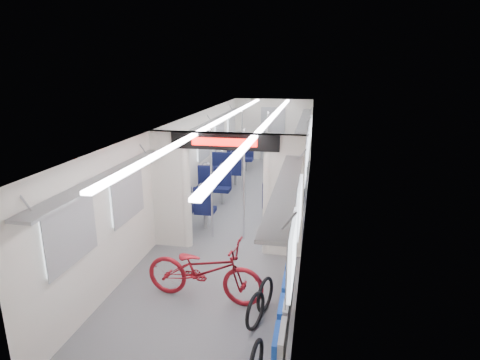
{
  "coord_description": "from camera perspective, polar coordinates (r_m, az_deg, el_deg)",
  "views": [
    {
      "loc": [
        1.62,
        -9.05,
        3.46
      ],
      "look_at": [
        0.14,
        -1.32,
        1.22
      ],
      "focal_mm": 30.0,
      "sensor_mm": 36.0,
      "label": 1
    }
  ],
  "objects": [
    {
      "name": "seat_bay_far_left",
      "position": [
        12.87,
        -0.86,
        2.86
      ],
      "size": [
        0.94,
        2.22,
        1.14
      ],
      "color": "black",
      "rests_on": "ground"
    },
    {
      "name": "stanchion_far_right",
      "position": [
        10.97,
        3.85,
        3.68
      ],
      "size": [
        0.04,
        0.04,
        2.3
      ],
      "primitive_type": "cylinder",
      "color": "silver",
      "rests_on": "ground"
    },
    {
      "name": "stanchion_near_right",
      "position": [
        8.03,
        0.56,
        -0.84
      ],
      "size": [
        0.04,
        0.04,
        2.3
      ],
      "primitive_type": "cylinder",
      "color": "silver",
      "rests_on": "ground"
    },
    {
      "name": "bicycle",
      "position": [
        6.24,
        -5.1,
        -12.64
      ],
      "size": [
        1.91,
        0.81,
        0.98
      ],
      "primitive_type": "imported",
      "rotation": [
        0.0,
        0.0,
        1.48
      ],
      "color": "maroon",
      "rests_on": "ground"
    },
    {
      "name": "seat_bay_near_left",
      "position": [
        9.64,
        -5.02,
        -1.87
      ],
      "size": [
        0.89,
        1.99,
        1.07
      ],
      "color": "black",
      "rests_on": "ground"
    },
    {
      "name": "seat_bay_far_right",
      "position": [
        12.57,
        7.45,
        2.32
      ],
      "size": [
        0.91,
        2.06,
        1.1
      ],
      "color": "black",
      "rests_on": "ground"
    },
    {
      "name": "stanchion_far_left",
      "position": [
        11.28,
        0.3,
        4.05
      ],
      "size": [
        0.04,
        0.04,
        2.3
      ],
      "primitive_type": "cylinder",
      "color": "silver",
      "rests_on": "ground"
    },
    {
      "name": "stanchion_near_left",
      "position": [
        8.14,
        -4.06,
        -0.65
      ],
      "size": [
        0.04,
        0.04,
        2.3
      ],
      "primitive_type": "cylinder",
      "color": "silver",
      "rests_on": "ground"
    },
    {
      "name": "flip_bench",
      "position": [
        5.25,
        6.5,
        -17.52
      ],
      "size": [
        0.12,
        2.13,
        0.54
      ],
      "color": "gray",
      "rests_on": "carriage"
    },
    {
      "name": "bike_hoop_b",
      "position": [
        5.73,
        2.19,
        -18.3
      ],
      "size": [
        0.21,
        0.53,
        0.54
      ],
      "primitive_type": "torus",
      "rotation": [
        1.57,
        0.0,
        1.26
      ],
      "color": "black",
      "rests_on": "ground"
    },
    {
      "name": "bike_hoop_c",
      "position": [
        6.08,
        3.58,
        -16.15
      ],
      "size": [
        0.2,
        0.52,
        0.53
      ],
      "primitive_type": "torus",
      "rotation": [
        1.57,
        0.0,
        1.28
      ],
      "color": "black",
      "rests_on": "ground"
    },
    {
      "name": "seat_bay_near_right",
      "position": [
        9.9,
        6.42,
        -1.5
      ],
      "size": [
        0.88,
        1.91,
        1.05
      ],
      "color": "black",
      "rests_on": "ground"
    },
    {
      "name": "carriage",
      "position": [
        9.14,
        0.41,
        3.5
      ],
      "size": [
        12.0,
        12.02,
        2.31
      ],
      "color": "#515456",
      "rests_on": "ground"
    }
  ]
}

